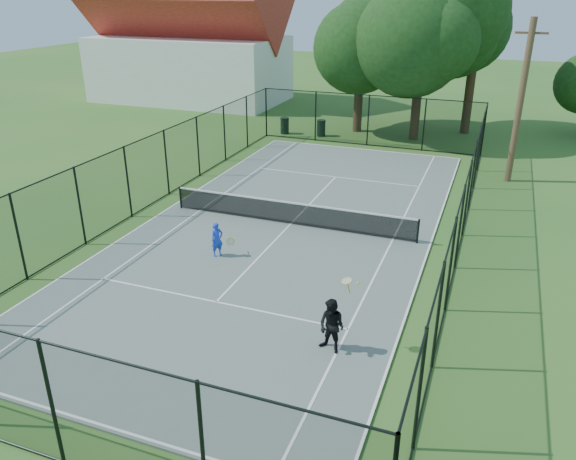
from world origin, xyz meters
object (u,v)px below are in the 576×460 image
(tennis_net, at_px, (291,212))
(player_black, at_px, (332,326))
(utility_pole, at_px, (520,102))
(player_blue, at_px, (217,240))
(trash_bin_left, at_px, (285,126))
(trash_bin_right, at_px, (321,128))

(tennis_net, distance_m, player_black, 8.49)
(utility_pole, bearing_deg, tennis_net, -131.65)
(player_blue, height_order, player_black, player_black)
(trash_bin_left, bearing_deg, trash_bin_right, 5.40)
(trash_bin_right, bearing_deg, player_blue, -84.06)
(trash_bin_left, xyz_separation_m, utility_pole, (13.64, -4.97, 3.32))
(trash_bin_left, bearing_deg, player_black, -65.97)
(utility_pole, distance_m, player_black, 17.28)
(tennis_net, xyz_separation_m, player_blue, (-1.41, -3.54, 0.10))
(trash_bin_right, xyz_separation_m, utility_pole, (11.26, -5.20, 3.32))
(tennis_net, xyz_separation_m, trash_bin_left, (-5.64, 13.97, -0.06))
(utility_pole, distance_m, player_blue, 16.00)
(tennis_net, relative_size, trash_bin_right, 9.87)
(trash_bin_left, distance_m, player_blue, 18.02)
(tennis_net, height_order, player_black, player_black)
(utility_pole, relative_size, player_black, 3.74)
(trash_bin_left, xyz_separation_m, trash_bin_right, (2.38, 0.23, -0.00))
(player_blue, bearing_deg, trash_bin_right, 95.94)
(player_blue, distance_m, player_black, 6.67)
(trash_bin_right, relative_size, player_blue, 0.83)
(player_black, bearing_deg, trash_bin_right, 108.34)
(utility_pole, relative_size, player_blue, 6.11)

